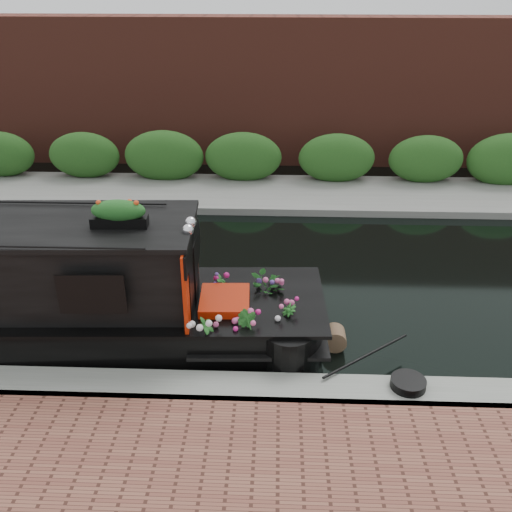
{
  "coord_description": "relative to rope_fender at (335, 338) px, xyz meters",
  "views": [
    {
      "loc": [
        0.77,
        -9.25,
        5.3
      ],
      "look_at": [
        0.43,
        -0.6,
        0.81
      ],
      "focal_mm": 40.0,
      "sensor_mm": 36.0,
      "label": 1
    }
  ],
  "objects": [
    {
      "name": "far_hedge",
      "position": [
        -1.69,
        7.15,
        -0.17
      ],
      "size": [
        40.0,
        1.1,
        2.8
      ],
      "primitive_type": "cube",
      "color": "#23511B",
      "rests_on": "ground"
    },
    {
      "name": "far_brick_wall",
      "position": [
        -1.69,
        9.25,
        -0.17
      ],
      "size": [
        40.0,
        1.0,
        8.0
      ],
      "primitive_type": "cube",
      "color": "#5E2A1F",
      "rests_on": "ground"
    },
    {
      "name": "near_bank_coping",
      "position": [
        -1.69,
        -1.25,
        -0.17
      ],
      "size": [
        40.0,
        0.6,
        0.5
      ],
      "primitive_type": "cube",
      "color": "gray",
      "rests_on": "ground"
    },
    {
      "name": "ground",
      "position": [
        -1.69,
        2.05,
        -0.17
      ],
      "size": [
        80.0,
        80.0,
        0.0
      ],
      "primitive_type": "plane",
      "color": "black",
      "rests_on": "ground"
    },
    {
      "name": "rope_fender",
      "position": [
        0.0,
        0.0,
        0.0
      ],
      "size": [
        0.35,
        0.33,
        0.35
      ],
      "primitive_type": "cylinder",
      "rotation": [
        1.57,
        0.0,
        0.0
      ],
      "color": "brown",
      "rests_on": "ground"
    },
    {
      "name": "coiled_mooring_rope",
      "position": [
        0.87,
        -1.19,
        0.14
      ],
      "size": [
        0.47,
        0.47,
        0.12
      ],
      "primitive_type": "cylinder",
      "color": "black",
      "rests_on": "near_bank_coping"
    },
    {
      "name": "far_bank_path",
      "position": [
        -1.69,
        6.25,
        -0.17
      ],
      "size": [
        40.0,
        2.4,
        0.34
      ],
      "primitive_type": "cube",
      "color": "slate",
      "rests_on": "ground"
    }
  ]
}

